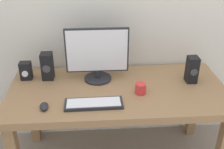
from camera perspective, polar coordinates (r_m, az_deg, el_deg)
The scene contains 8 objects.
desk at distance 2.11m, azimuth 1.21°, elevation -4.99°, with size 1.65×0.78×0.72m.
monitor at distance 2.11m, azimuth -3.12°, elevation 4.22°, with size 0.49×0.22×0.42m.
keyboard_primary at distance 1.88m, azimuth -3.84°, elevation -6.09°, with size 0.40×0.15×0.02m.
mouse at distance 1.89m, azimuth -14.04°, elevation -6.49°, with size 0.06×0.10×0.03m, color #232328.
speaker_right at distance 2.20m, azimuth 16.40°, elevation 1.00°, with size 0.08×0.10×0.21m.
speaker_left at distance 2.22m, azimuth -13.39°, elevation 1.71°, with size 0.09×0.10×0.22m.
audio_controller at distance 2.27m, azimuth -17.58°, elevation 0.74°, with size 0.09×0.08×0.15m.
coffee_mug at distance 2.00m, azimuth 6.00°, elevation -2.93°, with size 0.08×0.08×0.08m, color red.
Camera 1 is at (-0.16, -1.77, 1.78)m, focal length 43.67 mm.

